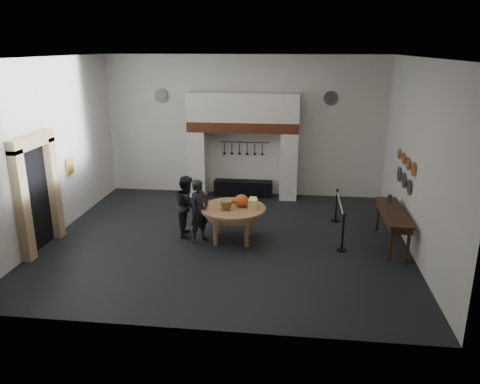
# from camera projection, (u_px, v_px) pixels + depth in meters

# --- Properties ---
(floor) EXTENTS (9.00, 8.00, 0.02)m
(floor) POSITION_uv_depth(u_px,v_px,m) (227.00, 239.00, 11.99)
(floor) COLOR black
(floor) RESTS_ON ground
(ceiling) EXTENTS (9.00, 8.00, 0.02)m
(ceiling) POSITION_uv_depth(u_px,v_px,m) (225.00, 57.00, 10.64)
(ceiling) COLOR silver
(ceiling) RESTS_ON wall_back
(wall_back) EXTENTS (9.00, 0.02, 4.50)m
(wall_back) POSITION_uv_depth(u_px,v_px,m) (244.00, 127.00, 15.10)
(wall_back) COLOR silver
(wall_back) RESTS_ON floor
(wall_front) EXTENTS (9.00, 0.02, 4.50)m
(wall_front) POSITION_uv_depth(u_px,v_px,m) (190.00, 208.00, 7.52)
(wall_front) COLOR silver
(wall_front) RESTS_ON floor
(wall_left) EXTENTS (0.02, 8.00, 4.50)m
(wall_left) POSITION_uv_depth(u_px,v_px,m) (50.00, 149.00, 11.82)
(wall_left) COLOR silver
(wall_left) RESTS_ON floor
(wall_right) EXTENTS (0.02, 8.00, 4.50)m
(wall_right) POSITION_uv_depth(u_px,v_px,m) (419.00, 159.00, 10.80)
(wall_right) COLOR silver
(wall_right) RESTS_ON floor
(chimney_pier_left) EXTENTS (0.55, 0.70, 2.15)m
(chimney_pier_left) POSITION_uv_depth(u_px,v_px,m) (198.00, 163.00, 15.29)
(chimney_pier_left) COLOR silver
(chimney_pier_left) RESTS_ON floor
(chimney_pier_right) EXTENTS (0.55, 0.70, 2.15)m
(chimney_pier_right) POSITION_uv_depth(u_px,v_px,m) (289.00, 166.00, 14.95)
(chimney_pier_right) COLOR silver
(chimney_pier_right) RESTS_ON floor
(hearth_brick_band) EXTENTS (3.50, 0.72, 0.32)m
(hearth_brick_band) POSITION_uv_depth(u_px,v_px,m) (243.00, 126.00, 14.75)
(hearth_brick_band) COLOR #9E442B
(hearth_brick_band) RESTS_ON chimney_pier_left
(chimney_hood) EXTENTS (3.50, 0.70, 0.90)m
(chimney_hood) POSITION_uv_depth(u_px,v_px,m) (243.00, 107.00, 14.57)
(chimney_hood) COLOR silver
(chimney_hood) RESTS_ON hearth_brick_band
(iron_range) EXTENTS (1.90, 0.45, 0.50)m
(iron_range) POSITION_uv_depth(u_px,v_px,m) (243.00, 188.00, 15.43)
(iron_range) COLOR black
(iron_range) RESTS_ON floor
(utensil_rail) EXTENTS (1.60, 0.02, 0.02)m
(utensil_rail) POSITION_uv_depth(u_px,v_px,m) (244.00, 142.00, 15.17)
(utensil_rail) COLOR black
(utensil_rail) RESTS_ON wall_back
(door_recess) EXTENTS (0.04, 1.10, 2.50)m
(door_recess) POSITION_uv_depth(u_px,v_px,m) (36.00, 199.00, 11.17)
(door_recess) COLOR black
(door_recess) RESTS_ON floor
(door_jamb_near) EXTENTS (0.22, 0.30, 2.60)m
(door_jamb_near) POSITION_uv_depth(u_px,v_px,m) (22.00, 207.00, 10.48)
(door_jamb_near) COLOR tan
(door_jamb_near) RESTS_ON floor
(door_jamb_far) EXTENTS (0.22, 0.30, 2.60)m
(door_jamb_far) POSITION_uv_depth(u_px,v_px,m) (53.00, 189.00, 11.81)
(door_jamb_far) COLOR tan
(door_jamb_far) RESTS_ON floor
(door_lintel) EXTENTS (0.22, 1.70, 0.30)m
(door_lintel) POSITION_uv_depth(u_px,v_px,m) (31.00, 141.00, 10.74)
(door_lintel) COLOR tan
(door_lintel) RESTS_ON door_jamb_near
(wall_plaque) EXTENTS (0.05, 0.34, 0.44)m
(wall_plaque) POSITION_uv_depth(u_px,v_px,m) (70.00, 166.00, 12.77)
(wall_plaque) COLOR gold
(wall_plaque) RESTS_ON wall_left
(work_table) EXTENTS (1.97, 1.97, 0.07)m
(work_table) POSITION_uv_depth(u_px,v_px,m) (233.00, 209.00, 11.73)
(work_table) COLOR tan
(work_table) RESTS_ON floor
(pumpkin) EXTENTS (0.36, 0.36, 0.31)m
(pumpkin) POSITION_uv_depth(u_px,v_px,m) (241.00, 201.00, 11.74)
(pumpkin) COLOR #CA591C
(pumpkin) RESTS_ON work_table
(cheese_block_big) EXTENTS (0.22, 0.22, 0.24)m
(cheese_block_big) POSITION_uv_depth(u_px,v_px,m) (253.00, 204.00, 11.58)
(cheese_block_big) COLOR #FFFB98
(cheese_block_big) RESTS_ON work_table
(cheese_block_small) EXTENTS (0.18, 0.18, 0.20)m
(cheese_block_small) POSITION_uv_depth(u_px,v_px,m) (253.00, 201.00, 11.87)
(cheese_block_small) COLOR #E2DD87
(cheese_block_small) RESTS_ON work_table
(wicker_basket) EXTENTS (0.38, 0.38, 0.22)m
(wicker_basket) POSITION_uv_depth(u_px,v_px,m) (226.00, 205.00, 11.56)
(wicker_basket) COLOR olive
(wicker_basket) RESTS_ON work_table
(bread_loaf) EXTENTS (0.31, 0.18, 0.13)m
(bread_loaf) POSITION_uv_depth(u_px,v_px,m) (231.00, 200.00, 12.04)
(bread_loaf) COLOR #9B5B37
(bread_loaf) RESTS_ON work_table
(visitor_near) EXTENTS (0.65, 0.71, 1.62)m
(visitor_near) POSITION_uv_depth(u_px,v_px,m) (199.00, 211.00, 11.65)
(visitor_near) COLOR black
(visitor_near) RESTS_ON floor
(visitor_far) EXTENTS (0.77, 0.90, 1.59)m
(visitor_far) POSITION_uv_depth(u_px,v_px,m) (187.00, 206.00, 12.08)
(visitor_far) COLOR black
(visitor_far) RESTS_ON floor
(side_table) EXTENTS (0.55, 2.20, 0.06)m
(side_table) POSITION_uv_depth(u_px,v_px,m) (394.00, 212.00, 11.41)
(side_table) COLOR #3C2315
(side_table) RESTS_ON floor
(pewter_jug) EXTENTS (0.12, 0.12, 0.22)m
(pewter_jug) POSITION_uv_depth(u_px,v_px,m) (390.00, 199.00, 11.94)
(pewter_jug) COLOR #454449
(pewter_jug) RESTS_ON side_table
(copper_pan_a) EXTENTS (0.03, 0.34, 0.34)m
(copper_pan_a) POSITION_uv_depth(u_px,v_px,m) (413.00, 169.00, 11.08)
(copper_pan_a) COLOR #C6662D
(copper_pan_a) RESTS_ON wall_right
(copper_pan_b) EXTENTS (0.03, 0.32, 0.32)m
(copper_pan_b) POSITION_uv_depth(u_px,v_px,m) (408.00, 164.00, 11.60)
(copper_pan_b) COLOR #C6662D
(copper_pan_b) RESTS_ON wall_right
(copper_pan_c) EXTENTS (0.03, 0.30, 0.30)m
(copper_pan_c) POSITION_uv_depth(u_px,v_px,m) (403.00, 159.00, 12.12)
(copper_pan_c) COLOR #C6662D
(copper_pan_c) RESTS_ON wall_right
(copper_pan_d) EXTENTS (0.03, 0.28, 0.28)m
(copper_pan_d) POSITION_uv_depth(u_px,v_px,m) (399.00, 154.00, 12.65)
(copper_pan_d) COLOR #C6662D
(copper_pan_d) RESTS_ON wall_right
(pewter_plate_left) EXTENTS (0.03, 0.40, 0.40)m
(pewter_plate_left) POSITION_uv_depth(u_px,v_px,m) (409.00, 187.00, 11.42)
(pewter_plate_left) COLOR #4C4C51
(pewter_plate_left) RESTS_ON wall_right
(pewter_plate_mid) EXTENTS (0.03, 0.40, 0.40)m
(pewter_plate_mid) POSITION_uv_depth(u_px,v_px,m) (404.00, 180.00, 11.99)
(pewter_plate_mid) COLOR #4C4C51
(pewter_plate_mid) RESTS_ON wall_right
(pewter_plate_right) EXTENTS (0.03, 0.40, 0.40)m
(pewter_plate_right) POSITION_uv_depth(u_px,v_px,m) (399.00, 174.00, 12.56)
(pewter_plate_right) COLOR #4C4C51
(pewter_plate_right) RESTS_ON wall_right
(pewter_plate_back_left) EXTENTS (0.44, 0.03, 0.44)m
(pewter_plate_back_left) POSITION_uv_depth(u_px,v_px,m) (161.00, 96.00, 15.08)
(pewter_plate_back_left) COLOR #4C4C51
(pewter_plate_back_left) RESTS_ON wall_back
(pewter_plate_back_right) EXTENTS (0.44, 0.03, 0.44)m
(pewter_plate_back_right) POSITION_uv_depth(u_px,v_px,m) (331.00, 98.00, 14.47)
(pewter_plate_back_right) COLOR #4C4C51
(pewter_plate_back_right) RESTS_ON wall_back
(barrier_post_near) EXTENTS (0.05, 0.05, 0.90)m
(barrier_post_near) POSITION_uv_depth(u_px,v_px,m) (343.00, 233.00, 11.20)
(barrier_post_near) COLOR black
(barrier_post_near) RESTS_ON floor
(barrier_post_far) EXTENTS (0.05, 0.05, 0.90)m
(barrier_post_far) POSITION_uv_depth(u_px,v_px,m) (336.00, 206.00, 13.10)
(barrier_post_far) COLOR black
(barrier_post_far) RESTS_ON floor
(barrier_rope) EXTENTS (0.04, 2.00, 0.04)m
(barrier_rope) POSITION_uv_depth(u_px,v_px,m) (340.00, 204.00, 12.03)
(barrier_rope) COLOR silver
(barrier_rope) RESTS_ON barrier_post_near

